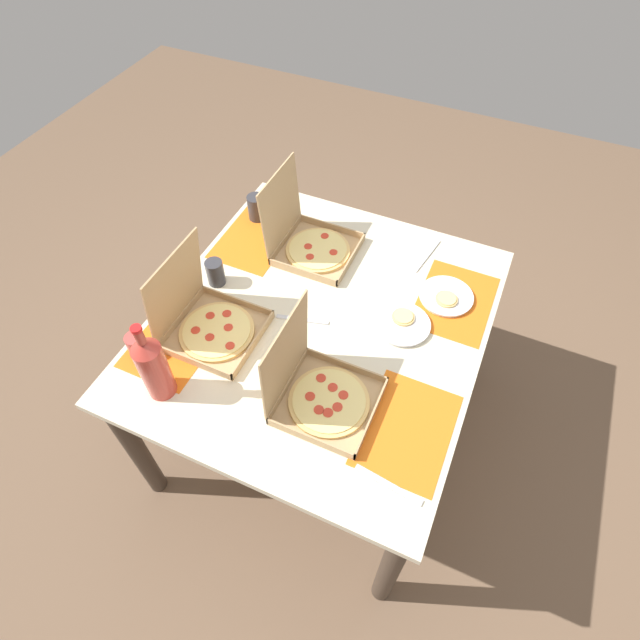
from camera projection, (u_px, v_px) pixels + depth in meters
ground_plane at (320, 419)px, 2.41m from camera, size 6.00×6.00×0.00m
dining_table at (320, 338)px, 1.92m from camera, size 1.26×1.14×0.74m
placemat_near_left at (407, 429)px, 1.57m from camera, size 0.36×0.26×0.00m
placemat_near_right at (455, 301)px, 1.89m from camera, size 0.36×0.26×0.00m
placemat_far_left at (177, 340)px, 1.78m from camera, size 0.36×0.26×0.00m
placemat_far_right at (255, 238)px, 2.10m from camera, size 0.36×0.26×0.00m
pizza_box_corner_left at (320, 392)px, 1.59m from camera, size 0.29×0.29×0.33m
pizza_box_corner_right at (310, 241)px, 2.02m from camera, size 0.29×0.31×0.33m
pizza_box_center at (208, 322)px, 1.76m from camera, size 0.30×0.30×0.33m
plate_far_right at (402, 324)px, 1.81m from camera, size 0.20×0.20×0.03m
plate_near_left at (446, 297)px, 1.89m from camera, size 0.20×0.20×0.03m
soda_bottle at (153, 366)px, 1.55m from camera, size 0.09×0.09×0.32m
cup_clear_left at (137, 345)px, 1.71m from camera, size 0.06×0.06×0.09m
cup_red at (256, 208)px, 2.14m from camera, size 0.07×0.07×0.11m
cup_clear_right at (215, 272)px, 1.91m from camera, size 0.07×0.07×0.10m
knife_by_far_right at (427, 256)px, 2.04m from camera, size 0.21×0.05×0.00m
knife_by_far_left at (388, 485)px, 1.46m from camera, size 0.04×0.21×0.00m
fork_by_near_left at (302, 320)px, 1.83m from camera, size 0.06×0.19×0.00m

